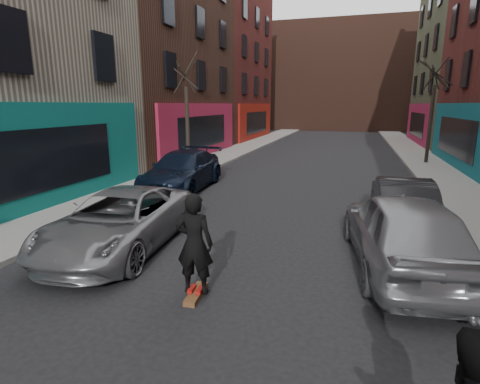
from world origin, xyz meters
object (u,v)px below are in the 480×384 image
Objects in this scene: parked_left_far at (120,220)px; parked_left_end at (182,170)px; tree_left_far at (187,105)px; skateboard at (196,294)px; skateboarder at (195,244)px; tree_right_far at (433,103)px; parked_right_far at (403,231)px; parked_right_end at (402,200)px.

parked_left_end reaches higher than parked_left_far.
tree_left_far is at bearing 100.88° from parked_left_far.
skateboarder is (0.00, 0.00, 0.97)m from skateboard.
parked_left_end reaches higher than skateboard.
skateboard is (-6.70, -18.21, -3.48)m from tree_right_far.
parked_right_far is 4.48m from skateboard.
tree_right_far is 15.03m from parked_left_end.
parked_right_end is 5.26× the size of skateboard.
parked_right_end is (-2.66, -12.34, -2.84)m from tree_right_far.
parked_right_far is at bearing -100.74° from tree_right_far.
parked_right_far is at bearing 28.14° from skateboard.
skateboard is at bearing -37.25° from parked_left_far.
tree_left_far is at bearing -154.18° from tree_right_far.
skateboard is (4.10, -8.12, -0.73)m from parked_left_end.
tree_right_far reaches higher than parked_left_end.
parked_left_far is at bearing -81.03° from parked_left_end.
tree_left_far is 0.96× the size of tree_right_far.
tree_right_far is 19.20m from parked_left_far.
tree_right_far is at bearing -103.25° from parked_right_end.
parked_left_far is 3.26m from skateboard.
tree_left_far is 11.93m from parked_right_end.
parked_left_far is 6.29× the size of skateboard.
skateboarder is (-6.70, -18.21, -2.51)m from tree_right_far.
parked_left_end is 6.68× the size of skateboard.
tree_left_far reaches higher than parked_right_end.
tree_left_far is 13.68m from skateboarder.
parked_left_end is at bearing -136.96° from tree_right_far.
skateboarder is (2.70, -1.70, 0.33)m from parked_left_far.
tree_left_far is 3.52× the size of skateboarder.
tree_right_far reaches higher than parked_right_end.
parked_right_end is at bearing -18.83° from parked_left_end.
parked_right_end is at bearing 26.62° from parked_left_far.
skateboarder reaches higher than parked_left_end.
tree_right_far is (12.40, 6.00, 0.15)m from tree_left_far.
tree_right_far is at bearing 39.70° from parked_left_end.
skateboarder is at bearing 54.33° from parked_right_end.
tree_right_far is 8.50× the size of skateboard.
parked_left_far reaches higher than skateboard.
tree_right_far is at bearing 55.27° from parked_left_far.
parked_left_end is at bearing -68.61° from tree_left_far.
parked_left_far is at bearing 143.01° from skateboard.
parked_left_end is 9.68m from parked_right_far.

